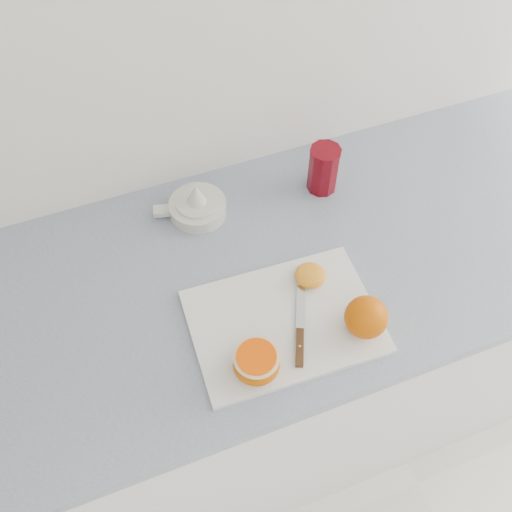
% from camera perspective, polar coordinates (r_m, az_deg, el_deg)
% --- Properties ---
extents(counter, '(2.55, 0.64, 0.89)m').
position_cam_1_polar(counter, '(1.57, 1.21, -10.17)').
color(counter, white).
rests_on(counter, ground).
extents(cutting_board, '(0.37, 0.27, 0.01)m').
position_cam_1_polar(cutting_board, '(1.10, 2.82, -6.55)').
color(cutting_board, silver).
rests_on(cutting_board, counter).
extents(whole_orange, '(0.08, 0.08, 0.08)m').
position_cam_1_polar(whole_orange, '(1.07, 10.96, -6.03)').
color(whole_orange, '#C64E03').
rests_on(whole_orange, cutting_board).
extents(half_orange, '(0.09, 0.09, 0.05)m').
position_cam_1_polar(half_orange, '(1.03, 0.05, -10.62)').
color(half_orange, '#C64E03').
rests_on(half_orange, cutting_board).
extents(squeezed_shell, '(0.06, 0.06, 0.03)m').
position_cam_1_polar(squeezed_shell, '(1.14, 5.44, -1.92)').
color(squeezed_shell, orange).
rests_on(squeezed_shell, cutting_board).
extents(paring_knife, '(0.09, 0.17, 0.01)m').
position_cam_1_polar(paring_knife, '(1.07, 4.40, -8.38)').
color(paring_knife, '#4B2813').
rests_on(paring_knife, cutting_board).
extents(citrus_juicer, '(0.16, 0.13, 0.08)m').
position_cam_1_polar(citrus_juicer, '(1.26, -5.93, 5.04)').
color(citrus_juicer, white).
rests_on(citrus_juicer, counter).
extents(red_tumbler, '(0.07, 0.07, 0.11)m').
position_cam_1_polar(red_tumbler, '(1.29, 6.75, 8.51)').
color(red_tumbler, maroon).
rests_on(red_tumbler, counter).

